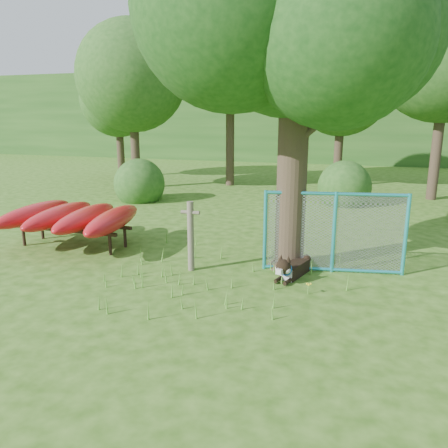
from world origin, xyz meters
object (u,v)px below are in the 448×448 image
(oak_tree, at_px, (296,7))
(kayak_rack, at_px, (72,217))
(husky_dog, at_px, (291,269))
(fence_section, at_px, (334,233))

(oak_tree, bearing_deg, kayak_rack, -178.31)
(kayak_rack, xyz_separation_m, husky_dog, (5.14, -0.51, -0.52))
(oak_tree, relative_size, husky_dog, 6.29)
(oak_tree, height_order, kayak_rack, oak_tree)
(kayak_rack, height_order, husky_dog, kayak_rack)
(kayak_rack, relative_size, husky_dog, 2.68)
(kayak_rack, distance_m, fence_section, 5.83)
(oak_tree, distance_m, fence_section, 4.12)
(oak_tree, distance_m, husky_dog, 4.67)
(fence_section, bearing_deg, kayak_rack, 170.94)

